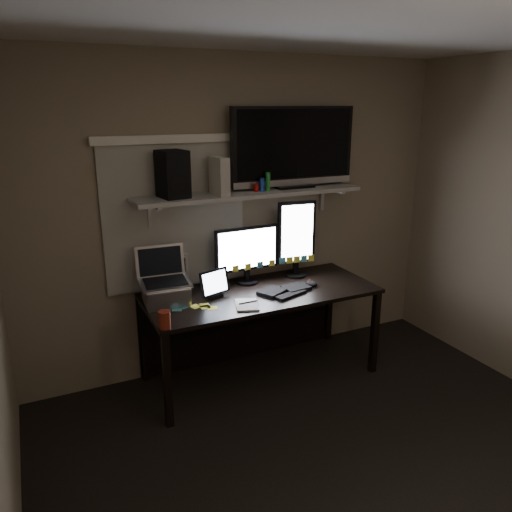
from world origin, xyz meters
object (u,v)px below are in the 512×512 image
tablet (214,284)px  laptop (165,277)px  speaker (173,174)px  tv (293,147)px  monitor_landscape (247,255)px  monitor_portrait (296,239)px  desk (255,307)px  mouse (311,283)px  game_console (219,176)px  keyboard (284,290)px  cup (164,320)px

tablet → laptop: 0.37m
tablet → speaker: size_ratio=0.75×
tv → monitor_landscape: bearing=-177.6°
monitor_portrait → speaker: size_ratio=1.95×
tablet → speaker: 0.86m
desk → tv: size_ratio=1.72×
desk → speaker: speaker is taller
mouse → speaker: 1.38m
game_console → keyboard: bearing=-32.7°
game_console → speaker: (-0.34, 0.03, 0.03)m
monitor_landscape → cup: monitor_landscape is taller
tv → game_console: size_ratio=3.80×
keyboard → cup: 1.05m
mouse → desk: bearing=140.3°
tv → speaker: size_ratio=3.14×
game_console → cup: bearing=-142.1°
cup → mouse: bearing=11.8°
speaker → monitor_landscape: bearing=-6.6°
speaker → monitor_portrait: bearing=-8.2°
laptop → monitor_portrait: bearing=10.0°
game_console → monitor_landscape: bearing=9.0°
mouse → tablet: tablet is taller
mouse → laptop: size_ratio=0.27×
desk → keyboard: 0.32m
keyboard → mouse: size_ratio=3.85×
cup → game_console: bearing=40.2°
keyboard → laptop: laptop is taller
desk → tv: bearing=16.2°
tv → game_console: bearing=-174.1°
monitor_landscape → mouse: bearing=-34.5°
mouse → monitor_landscape: bearing=131.0°
cup → game_console: 1.13m
monitor_landscape → mouse: 0.56m
desk → tablet: (-0.37, -0.08, 0.29)m
laptop → game_console: (0.47, 0.10, 0.69)m
tablet → tv: 1.24m
desk → monitor_landscape: (-0.02, 0.10, 0.42)m
cup → game_console: game_console is taller
monitor_landscape → tv: bearing=0.2°
monitor_landscape → mouse: (0.44, -0.28, -0.22)m
tv → speaker: 1.00m
laptop → speaker: size_ratio=1.20×
monitor_landscape → tablet: (-0.35, -0.18, -0.13)m
desk → laptop: size_ratio=4.49×
keyboard → tv: 1.12m
desk → monitor_portrait: (0.42, 0.09, 0.50)m
speaker → keyboard: bearing=-28.5°
keyboard → tablet: bearing=150.5°
mouse → tv: tv is taller
tv → speaker: bearing=-177.5°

